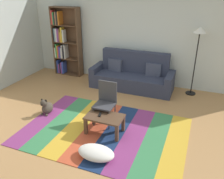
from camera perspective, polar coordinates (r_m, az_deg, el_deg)
The scene contains 11 objects.
ground_plane at distance 5.01m, azimuth -1.80°, elevation -8.27°, with size 14.00×14.00×0.00m, color #B27F4C.
back_wall at distance 6.76m, azimuth 6.78°, elevation 12.78°, with size 6.80×0.10×2.70m, color silver.
rug at distance 4.77m, azimuth -1.84°, elevation -10.01°, with size 3.20×2.21×0.01m.
couch at distance 6.56m, azimuth 4.99°, elevation 3.25°, with size 2.26×0.80×1.00m.
bookshelf at distance 7.56m, azimuth -11.64°, elevation 11.05°, with size 0.90×0.28×2.08m.
coffee_table at distance 4.57m, azimuth -1.81°, elevation -7.25°, with size 0.72×0.45×0.37m.
pouf at distance 4.09m, azimuth -3.90°, elevation -15.09°, with size 0.65×0.40×0.19m, color white.
dog at distance 5.49m, azimuth -15.59°, elevation -4.16°, with size 0.22×0.35×0.40m.
standing_lamp at distance 6.18m, azimuth 20.37°, elevation 11.43°, with size 0.32×0.32×1.76m.
tv_remote at distance 4.57m, azimuth -2.94°, elevation -6.11°, with size 0.04×0.15×0.02m, color black.
folding_chair at distance 4.81m, azimuth -1.48°, elevation -2.39°, with size 0.40×0.40×0.90m.
Camera 1 is at (1.69, -3.85, 2.72)m, focal length 37.58 mm.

